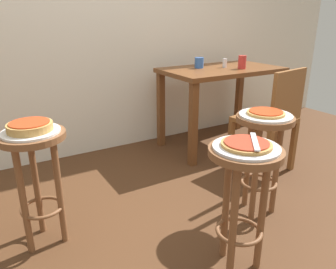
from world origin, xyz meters
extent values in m
plane|color=#4C2D19|center=(0.00, 0.00, 0.00)|extent=(6.00, 6.00, 0.00)
cylinder|color=brown|center=(0.04, -0.27, 0.64)|extent=(0.34, 0.34, 0.03)
cylinder|color=brown|center=(0.04, -0.16, 0.31)|extent=(0.04, 0.04, 0.63)
cylinder|color=brown|center=(-0.05, -0.32, 0.31)|extent=(0.04, 0.04, 0.63)
cylinder|color=brown|center=(0.13, -0.32, 0.31)|extent=(0.04, 0.04, 0.63)
torus|color=brown|center=(0.04, -0.27, 0.22)|extent=(0.23, 0.23, 0.02)
cylinder|color=silver|center=(0.04, -0.27, 0.67)|extent=(0.30, 0.30, 0.01)
cylinder|color=#B78442|center=(0.04, -0.27, 0.68)|extent=(0.23, 0.23, 0.01)
cylinder|color=#B23823|center=(0.04, -0.27, 0.69)|extent=(0.20, 0.20, 0.01)
cylinder|color=brown|center=(0.49, 0.05, 0.64)|extent=(0.34, 0.34, 0.03)
cylinder|color=brown|center=(0.49, 0.16, 0.31)|extent=(0.04, 0.04, 0.63)
cylinder|color=brown|center=(0.40, 0.00, 0.31)|extent=(0.04, 0.04, 0.63)
cylinder|color=brown|center=(0.59, 0.00, 0.31)|extent=(0.04, 0.04, 0.63)
torus|color=brown|center=(0.49, 0.05, 0.22)|extent=(0.23, 0.23, 0.02)
cylinder|color=silver|center=(0.49, 0.05, 0.67)|extent=(0.31, 0.31, 0.01)
cylinder|color=tan|center=(0.49, 0.05, 0.68)|extent=(0.22, 0.22, 0.01)
cylinder|color=red|center=(0.49, 0.05, 0.69)|extent=(0.20, 0.20, 0.01)
cylinder|color=brown|center=(-0.75, 0.46, 0.64)|extent=(0.34, 0.34, 0.03)
cylinder|color=brown|center=(-0.75, 0.56, 0.31)|extent=(0.04, 0.04, 0.63)
cylinder|color=brown|center=(-0.84, 0.40, 0.31)|extent=(0.04, 0.04, 0.63)
cylinder|color=brown|center=(-0.66, 0.40, 0.31)|extent=(0.04, 0.04, 0.63)
torus|color=brown|center=(-0.75, 0.46, 0.22)|extent=(0.23, 0.23, 0.02)
cylinder|color=silver|center=(-0.75, 0.46, 0.67)|extent=(0.29, 0.29, 0.01)
cylinder|color=tan|center=(-0.75, 0.46, 0.69)|extent=(0.22, 0.22, 0.04)
cylinder|color=red|center=(-0.75, 0.46, 0.72)|extent=(0.20, 0.20, 0.01)
cube|color=brown|center=(1.05, 1.14, 0.74)|extent=(1.10, 0.64, 0.04)
cube|color=brown|center=(0.55, 0.87, 0.36)|extent=(0.06, 0.06, 0.72)
cube|color=brown|center=(1.55, 0.87, 0.36)|extent=(0.06, 0.06, 0.72)
cube|color=brown|center=(0.55, 1.41, 0.36)|extent=(0.06, 0.06, 0.72)
cube|color=brown|center=(1.55, 1.41, 0.36)|extent=(0.06, 0.06, 0.72)
cylinder|color=red|center=(1.18, 1.01, 0.82)|extent=(0.07, 0.07, 0.12)
cylinder|color=#3360B2|center=(0.87, 1.24, 0.81)|extent=(0.08, 0.08, 0.10)
cylinder|color=white|center=(1.09, 1.15, 0.80)|extent=(0.04, 0.04, 0.08)
cube|color=brown|center=(1.00, 0.52, 0.43)|extent=(0.46, 0.46, 0.04)
cube|color=brown|center=(1.03, 0.34, 0.65)|extent=(0.40, 0.10, 0.40)
cube|color=brown|center=(1.15, 0.73, 0.21)|extent=(0.04, 0.04, 0.42)
cube|color=brown|center=(0.80, 0.66, 0.21)|extent=(0.04, 0.04, 0.42)
cube|color=brown|center=(1.21, 0.37, 0.21)|extent=(0.04, 0.04, 0.42)
cube|color=brown|center=(0.86, 0.31, 0.21)|extent=(0.04, 0.04, 0.42)
cube|color=silver|center=(0.07, -0.29, 0.70)|extent=(0.16, 0.19, 0.01)
camera|label=1|loc=(-0.96, -1.26, 1.23)|focal=35.27mm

